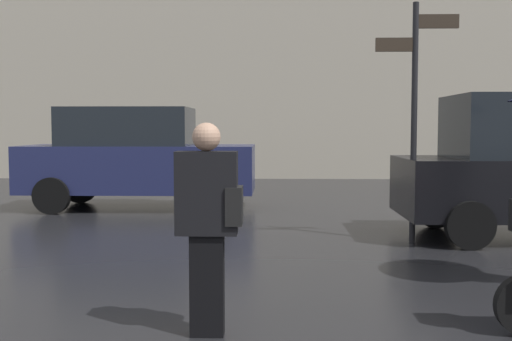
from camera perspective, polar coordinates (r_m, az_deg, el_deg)
name	(u,v)px	position (r m, az deg, el deg)	size (l,w,h in m)	color
pedestrian_with_bag	(209,216)	(4.63, -4.31, -4.11)	(0.49, 0.24, 1.58)	black
parked_car_right	(136,157)	(12.11, -10.82, 1.18)	(4.33, 1.84, 1.92)	#1E234C
street_signpost	(415,99)	(8.58, 14.25, 6.33)	(1.08, 0.08, 3.18)	black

